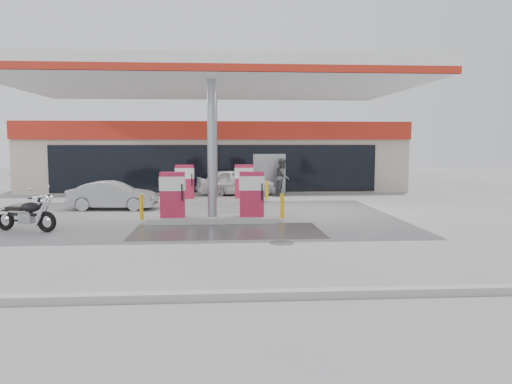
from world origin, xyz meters
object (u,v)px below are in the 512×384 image
at_px(pump_island_near, 212,202).
at_px(parked_motorcycle, 26,216).
at_px(hatchback_silver, 113,195).
at_px(pump_island_far, 214,187).
at_px(parked_car_left, 43,182).
at_px(sedan_white, 236,182).
at_px(parked_car_right, 303,180).
at_px(attendant, 283,177).

height_order(pump_island_near, parked_motorcycle, pump_island_near).
bearing_deg(parked_motorcycle, hatchback_silver, 91.03).
xyz_separation_m(pump_island_far, parked_motorcycle, (-5.85, -7.58, -0.21)).
bearing_deg(hatchback_silver, pump_island_near, -126.22).
bearing_deg(parked_car_left, pump_island_near, -117.92).
bearing_deg(pump_island_far, sedan_white, 68.68).
height_order(hatchback_silver, parked_car_right, hatchback_silver).
bearing_deg(attendant, parked_motorcycle, 154.84).
xyz_separation_m(parked_motorcycle, attendant, (9.46, 10.38, 0.49)).
xyz_separation_m(hatchback_silver, parked_car_right, (9.49, 8.40, -0.03)).
height_order(pump_island_near, hatchback_silver, pump_island_near).
relative_size(pump_island_near, sedan_white, 1.21).
bearing_deg(parked_car_left, sedan_white, -83.35).
relative_size(pump_island_far, sedan_white, 1.21).
bearing_deg(attendant, sedan_white, 105.16).
distance_m(pump_island_far, parked_car_left, 11.66).
relative_size(parked_car_left, parked_car_right, 0.94).
bearing_deg(parked_motorcycle, pump_island_near, 33.25).
relative_size(parked_motorcycle, attendant, 1.08).
distance_m(pump_island_near, parked_car_left, 15.62).
height_order(pump_island_far, attendant, attendant).
height_order(hatchback_silver, parked_car_left, hatchback_silver).
relative_size(parked_motorcycle, sedan_white, 0.51).
xyz_separation_m(pump_island_near, sedan_white, (1.13, 8.89, 0.01)).
bearing_deg(pump_island_near, hatchback_silver, 139.75).
distance_m(sedan_white, parked_car_left, 11.56).
bearing_deg(parked_car_left, parked_motorcycle, -140.72).
distance_m(pump_island_far, hatchback_silver, 4.88).
bearing_deg(sedan_white, pump_island_near, 161.29).
height_order(parked_motorcycle, hatchback_silver, hatchback_silver).
relative_size(pump_island_far, parked_car_left, 1.35).
bearing_deg(pump_island_near, attendant, 67.68).
distance_m(pump_island_near, attendant, 9.52).
bearing_deg(hatchback_silver, sedan_white, -41.47).
distance_m(hatchback_silver, parked_car_left, 10.18).
bearing_deg(pump_island_far, parked_motorcycle, -127.64).
distance_m(parked_motorcycle, hatchback_silver, 5.42).
bearing_deg(hatchback_silver, parked_car_left, 38.40).
relative_size(pump_island_near, parked_car_right, 1.27).
bearing_deg(pump_island_far, parked_car_left, 149.04).
bearing_deg(pump_island_near, parked_motorcycle, -164.88).
relative_size(attendant, hatchback_silver, 0.55).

